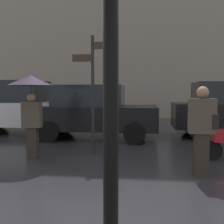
# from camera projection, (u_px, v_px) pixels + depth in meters

# --- Properties ---
(pedestrian_with_umbrella) EXTENTS (1.09, 1.09, 2.02)m
(pedestrian_with_umbrella) POSITION_uv_depth(u_px,v_px,m) (31.00, 91.00, 6.15)
(pedestrian_with_umbrella) COLOR #2A241E
(pedestrian_with_umbrella) RESTS_ON ground
(pedestrian_with_bag) EXTENTS (0.53, 0.24, 1.73)m
(pedestrian_with_bag) POSITION_uv_depth(u_px,v_px,m) (202.00, 126.00, 4.93)
(pedestrian_with_bag) COLOR #2A241E
(pedestrian_with_bag) RESTS_ON ground
(parked_car_right) EXTENTS (4.24, 2.07, 2.03)m
(parked_car_right) POSITION_uv_depth(u_px,v_px,m) (18.00, 107.00, 10.05)
(parked_car_right) COLOR silver
(parked_car_right) RESTS_ON ground
(parked_car_distant) EXTENTS (4.21, 2.05, 1.84)m
(parked_car_distant) POSITION_uv_depth(u_px,v_px,m) (94.00, 111.00, 8.95)
(parked_car_distant) COLOR black
(parked_car_distant) RESTS_ON ground
(street_signpost) EXTENTS (1.08, 0.08, 3.02)m
(street_signpost) POSITION_uv_depth(u_px,v_px,m) (93.00, 83.00, 6.53)
(street_signpost) COLOR black
(street_signpost) RESTS_ON ground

